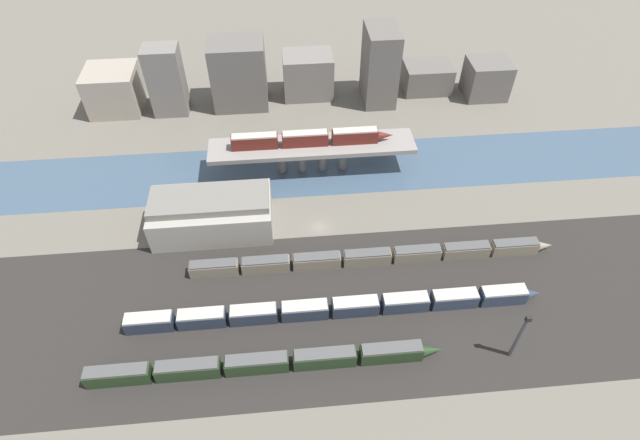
{
  "coord_description": "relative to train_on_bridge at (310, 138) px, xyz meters",
  "views": [
    {
      "loc": [
        -7.59,
        -83.77,
        88.49
      ],
      "look_at": [
        0.0,
        -0.86,
        3.37
      ],
      "focal_mm": 28.0,
      "sensor_mm": 36.0,
      "label": 1
    }
  ],
  "objects": [
    {
      "name": "ground_plane",
      "position": [
        0.49,
        -22.27,
        -10.35
      ],
      "size": [
        400.0,
        400.0,
        0.0
      ],
      "primitive_type": "plane",
      "color": "#666056"
    },
    {
      "name": "railbed_yard",
      "position": [
        0.49,
        -46.27,
        -10.34
      ],
      "size": [
        280.0,
        42.0,
        0.01
      ],
      "primitive_type": "cube",
      "color": "#282623",
      "rests_on": "ground"
    },
    {
      "name": "river_water",
      "position": [
        0.49,
        0.0,
        -10.34
      ],
      "size": [
        320.0,
        22.09,
        0.01
      ],
      "primitive_type": "cube",
      "color": "#3D5166",
      "rests_on": "ground"
    },
    {
      "name": "bridge",
      "position": [
        0.49,
        0.0,
        -3.4
      ],
      "size": [
        54.63,
        9.99,
        8.43
      ],
      "color": "gray",
      "rests_on": "ground"
    },
    {
      "name": "train_on_bridge",
      "position": [
        0.0,
        0.0,
        0.0
      ],
      "size": [
        42.5,
        2.71,
        3.93
      ],
      "color": "#5B1E19",
      "rests_on": "bridge"
    },
    {
      "name": "train_yard_near",
      "position": [
        -13.48,
        -58.64,
        -8.38
      ],
      "size": [
        67.89,
        2.75,
        4.0
      ],
      "color": "#23381E",
      "rests_on": "ground"
    },
    {
      "name": "train_yard_mid",
      "position": [
        1.6,
        -47.41,
        -8.47
      ],
      "size": [
        86.8,
        3.11,
        3.81
      ],
      "color": "#2D384C",
      "rests_on": "ground"
    },
    {
      "name": "train_yard_far",
      "position": [
        11.52,
        -34.29,
        -8.64
      ],
      "size": [
        83.47,
        2.7,
        3.47
      ],
      "color": "gray",
      "rests_on": "ground"
    },
    {
      "name": "warehouse_building",
      "position": [
        -25.09,
        -19.87,
        -5.56
      ],
      "size": [
        28.25,
        14.72,
        10.08
      ],
      "color": "#9E998E",
      "rests_on": "ground"
    },
    {
      "name": "signal_tower",
      "position": [
        34.54,
        -60.08,
        -3.74
      ],
      "size": [
        1.0,
        0.79,
        13.08
      ],
      "color": "#4C4C51",
      "rests_on": "ground"
    },
    {
      "name": "city_block_far_left",
      "position": [
        -58.15,
        35.66,
        -3.79
      ],
      "size": [
        15.33,
        14.53,
        13.12
      ],
      "primitive_type": "cube",
      "color": "gray",
      "rests_on": "ground"
    },
    {
      "name": "city_block_left",
      "position": [
        -40.95,
        32.59,
        0.25
      ],
      "size": [
        10.36,
        8.2,
        21.19
      ],
      "primitive_type": "cube",
      "color": "slate",
      "rests_on": "ground"
    },
    {
      "name": "city_block_center",
      "position": [
        -19.27,
        35.13,
        -0.01
      ],
      "size": [
        16.62,
        12.91,
        20.67
      ],
      "primitive_type": "cube",
      "color": "#605B56",
      "rests_on": "ground"
    },
    {
      "name": "city_block_right",
      "position": [
        2.24,
        38.68,
        -3.46
      ],
      "size": [
        15.65,
        11.65,
        13.78
      ],
      "primitive_type": "cube",
      "color": "slate",
      "rests_on": "ground"
    },
    {
      "name": "city_block_far_right",
      "position": [
        24.33,
        33.81,
        1.36
      ],
      "size": [
        9.65,
        14.81,
        23.41
      ],
      "primitive_type": "cube",
      "color": "#605B56",
      "rests_on": "ground"
    },
    {
      "name": "city_block_tall",
      "position": [
        41.3,
        37.96,
        -5.95
      ],
      "size": [
        15.16,
        11.18,
        8.79
      ],
      "primitive_type": "cube",
      "color": "#605B56",
      "rests_on": "ground"
    },
    {
      "name": "city_block_low",
      "position": [
        59.4,
        32.9,
        -4.51
      ],
      "size": [
        13.08,
        11.33,
        11.68
      ],
      "primitive_type": "cube",
      "color": "#605B56",
      "rests_on": "ground"
    }
  ]
}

